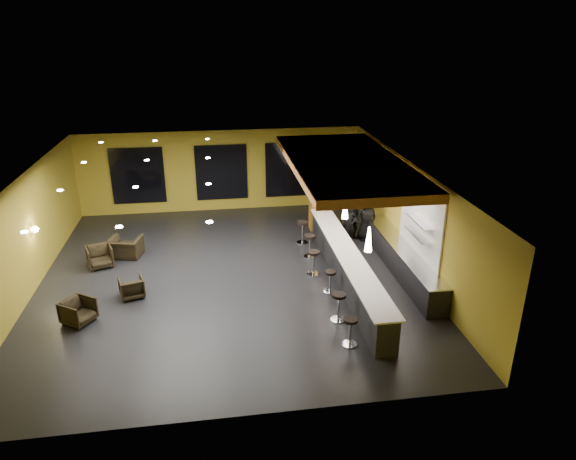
{
  "coord_description": "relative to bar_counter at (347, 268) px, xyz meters",
  "views": [
    {
      "loc": [
        -0.34,
        -15.09,
        7.74
      ],
      "look_at": [
        2.0,
        0.5,
        1.3
      ],
      "focal_mm": 32.0,
      "sensor_mm": 36.0,
      "label": 1
    }
  ],
  "objects": [
    {
      "name": "bar_stool_5",
      "position": [
        -0.83,
        3.31,
        0.05
      ],
      "size": [
        0.43,
        0.43,
        0.85
      ],
      "rotation": [
        0.0,
        0.0,
        0.15
      ],
      "color": "silver",
      "rests_on": "floor"
    },
    {
      "name": "staff_c",
      "position": [
        1.6,
        3.29,
        0.36
      ],
      "size": [
        0.87,
        0.59,
        1.71
      ],
      "primitive_type": "imported",
      "rotation": [
        0.0,
        0.0,
        0.06
      ],
      "color": "black",
      "rests_on": "floor"
    },
    {
      "name": "window_right",
      "position": [
        -0.65,
        7.44,
        1.2
      ],
      "size": [
        2.2,
        0.06,
        2.4
      ],
      "primitive_type": "cube",
      "color": "black",
      "rests_on": "wall_back"
    },
    {
      "name": "armchair_c",
      "position": [
        -7.95,
        2.36,
        -0.13
      ],
      "size": [
        1.02,
        1.03,
        0.74
      ],
      "primitive_type": "imported",
      "rotation": [
        0.0,
        0.0,
        0.34
      ],
      "color": "black",
      "rests_on": "floor"
    },
    {
      "name": "wood_soffit",
      "position": [
        0.35,
        2.0,
        2.86
      ],
      "size": [
        3.6,
        8.0,
        0.28
      ],
      "primitive_type": "cube",
      "color": "#B46B34",
      "rests_on": "ceiling"
    },
    {
      "name": "bar_counter",
      "position": [
        0.0,
        0.0,
        0.0
      ],
      "size": [
        0.6,
        8.0,
        1.0
      ],
      "primitive_type": "cube",
      "color": "black",
      "rests_on": "floor"
    },
    {
      "name": "wall_right",
      "position": [
        2.4,
        1.0,
        1.25
      ],
      "size": [
        0.1,
        13.0,
        3.5
      ],
      "primitive_type": "cube",
      "color": "#A89125",
      "rests_on": "floor"
    },
    {
      "name": "armchair_a",
      "position": [
        -7.88,
        -1.18,
        -0.15
      ],
      "size": [
        1.05,
        1.04,
        0.7
      ],
      "primitive_type": "imported",
      "rotation": [
        0.0,
        0.0,
        0.99
      ],
      "color": "black",
      "rests_on": "floor"
    },
    {
      "name": "armchair_b",
      "position": [
        -6.62,
        0.08,
        -0.18
      ],
      "size": [
        0.85,
        0.87,
        0.64
      ],
      "primitive_type": "imported",
      "rotation": [
        0.0,
        0.0,
        3.43
      ],
      "color": "black",
      "rests_on": "floor"
    },
    {
      "name": "column",
      "position": [
        0.0,
        4.6,
        1.25
      ],
      "size": [
        0.6,
        0.6,
        3.5
      ],
      "primitive_type": "cube",
      "color": "#A16924",
      "rests_on": "floor"
    },
    {
      "name": "wall_shelf_upper",
      "position": [
        2.17,
        -0.2,
        1.55
      ],
      "size": [
        0.3,
        1.5,
        0.03
      ],
      "primitive_type": "cube",
      "color": "silver",
      "rests_on": "wall_right"
    },
    {
      "name": "staff_b",
      "position": [
        1.18,
        3.26,
        0.42
      ],
      "size": [
        1.08,
        0.97,
        1.83
      ],
      "primitive_type": "imported",
      "rotation": [
        0.0,
        0.0,
        0.38
      ],
      "color": "black",
      "rests_on": "floor"
    },
    {
      "name": "window_center",
      "position": [
        -3.65,
        7.44,
        1.2
      ],
      "size": [
        2.2,
        0.06,
        2.4
      ],
      "primitive_type": "cube",
      "color": "black",
      "rests_on": "wall_back"
    },
    {
      "name": "pendant_0",
      "position": [
        0.0,
        -2.0,
        1.85
      ],
      "size": [
        0.2,
        0.2,
        0.7
      ],
      "primitive_type": "cone",
      "color": "white",
      "rests_on": "wood_soffit"
    },
    {
      "name": "wall_front",
      "position": [
        -3.65,
        -5.55,
        1.25
      ],
      "size": [
        12.0,
        0.1,
        3.5
      ],
      "primitive_type": "cube",
      "color": "#A89125",
      "rests_on": "floor"
    },
    {
      "name": "floor",
      "position": [
        -3.65,
        1.0,
        -0.55
      ],
      "size": [
        12.0,
        13.0,
        0.1
      ],
      "primitive_type": "cube",
      "color": "black",
      "rests_on": "ground"
    },
    {
      "name": "bar_stool_2",
      "position": [
        -0.65,
        -0.54,
        -0.04
      ],
      "size": [
        0.36,
        0.36,
        0.71
      ],
      "rotation": [
        0.0,
        0.0,
        -0.44
      ],
      "color": "silver",
      "rests_on": "floor"
    },
    {
      "name": "bar_stool_1",
      "position": [
        -0.79,
        -2.13,
        0.03
      ],
      "size": [
        0.42,
        0.42,
        0.83
      ],
      "rotation": [
        0.0,
        0.0,
        -0.4
      ],
      "color": "silver",
      "rests_on": "floor"
    },
    {
      "name": "wall_sconce",
      "position": [
        -9.53,
        1.5,
        1.3
      ],
      "size": [
        0.22,
        0.22,
        0.22
      ],
      "primitive_type": "sphere",
      "color": "#FFE5B2",
      "rests_on": "wall_left"
    },
    {
      "name": "prep_counter",
      "position": [
        2.0,
        0.5,
        -0.07
      ],
      "size": [
        0.7,
        6.0,
        0.86
      ],
      "primitive_type": "cube",
      "color": "black",
      "rests_on": "floor"
    },
    {
      "name": "wall_back",
      "position": [
        -3.65,
        7.55,
        1.25
      ],
      "size": [
        12.0,
        0.1,
        3.5
      ],
      "primitive_type": "cube",
      "color": "#A89125",
      "rests_on": "floor"
    },
    {
      "name": "bar_stool_4",
      "position": [
        -0.79,
        2.05,
        0.03
      ],
      "size": [
        0.42,
        0.42,
        0.83
      ],
      "rotation": [
        0.0,
        0.0,
        0.02
      ],
      "color": "silver",
      "rests_on": "floor"
    },
    {
      "name": "window_left",
      "position": [
        -7.15,
        7.44,
        1.2
      ],
      "size": [
        2.2,
        0.06,
        2.4
      ],
      "primitive_type": "cube",
      "color": "black",
      "rests_on": "wall_back"
    },
    {
      "name": "bar_stool_0",
      "position": [
        -0.77,
        -3.32,
        -0.0
      ],
      "size": [
        0.39,
        0.39,
        0.78
      ],
      "rotation": [
        0.0,
        0.0,
        0.01
      ],
      "color": "silver",
      "rests_on": "floor"
    },
    {
      "name": "pendant_2",
      "position": [
        0.0,
        3.0,
        1.85
      ],
      "size": [
        0.2,
        0.2,
        0.7
      ],
      "primitive_type": "cone",
      "color": "white",
      "rests_on": "wood_soffit"
    },
    {
      "name": "bar_stool_3",
      "position": [
        -0.93,
        0.7,
        0.03
      ],
      "size": [
        0.42,
        0.42,
        0.83
      ],
      "rotation": [
        0.0,
        0.0,
        0.12
      ],
      "color": "silver",
      "rests_on": "floor"
    },
    {
      "name": "wall_shelf_lower",
      "position": [
        2.17,
        -0.2,
        1.1
      ],
      "size": [
        0.3,
        1.5,
        0.03
      ],
      "primitive_type": "cube",
      "color": "silver",
      "rests_on": "wall_right"
    },
    {
      "name": "ceiling",
      "position": [
        -3.65,
        1.0,
        3.05
      ],
      "size": [
        12.0,
        13.0,
        0.1
      ],
      "primitive_type": "cube",
      "color": "black"
    },
    {
      "name": "prep_top",
      "position": [
        2.0,
        0.5,
        0.39
      ],
      "size": [
        0.72,
        6.0,
        0.03
      ],
      "primitive_type": "cube",
      "color": "silver",
      "rests_on": "prep_counter"
    },
    {
      "name": "pendant_1",
      "position": [
        0.0,
        0.5,
        1.85
      ],
      "size": [
        0.2,
        0.2,
        0.7
      ],
      "primitive_type": "cone",
      "color": "white",
      "rests_on": "wood_soffit"
    },
    {
      "name": "tile_backsplash",
      "position": [
        2.31,
        0.0,
        1.5
      ],
      "size": [
        0.06,
        3.2,
        2.4
      ],
      "primitive_type": "cube",
      "color": "white",
      "rests_on": "wall_right"
    },
    {
      "name": "armchair_d",
      "position": [
        -7.2,
        3.04,
        -0.15
      ],
      "size": [
        1.27,
        1.16,
        0.7
      ],
      "primitive_type": "imported",
      "rotation": [
        0.0,
        0.0,
        2.91
      ],
      "color": "black",
      "rests_on": "floor"
    },
    {
      "name": "wall_left",
      "position": [
        -9.7,
        1.0,
        1.25
      ],
      "size": [
        0.1,
        13.0,
        3.5
      ],
      "primitive_type": "cube",
      "color": "#A89125",
      "rests_on": "floor"
    },
    {
      "name": "staff_a",
      "position": [
        0.81,
        2.85,
        0.31
      ],
      "size": [
        0.66,
        0.51,
        1.62
      ],
      "primitive_type": "imported",
      "rotation": [
        0.0,
        0.0,
        0.22
      ],
      "color": "black",
      "rests_on": "floor"
    },
    {
      "name": "bar_top",
      "position": [
        0.0,
        0.0,
        0.52
      ],
      "size": [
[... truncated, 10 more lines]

